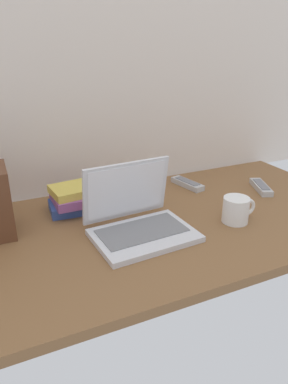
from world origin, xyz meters
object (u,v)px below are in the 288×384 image
at_px(remote_control_near, 187,184).
at_px(remote_control_far, 261,187).
at_px(laptop, 138,219).
at_px(coffee_mug, 236,209).
at_px(book_stack, 75,199).

xyz_separation_m(remote_control_near, remote_control_far, (0.26, -0.16, 0.00)).
bearing_deg(remote_control_far, remote_control_near, 148.04).
bearing_deg(laptop, remote_control_near, 37.93).
height_order(coffee_mug, remote_control_far, coffee_mug).
relative_size(remote_control_near, book_stack, 0.89).
bearing_deg(laptop, book_stack, 120.05).
distance_m(coffee_mug, remote_control_far, 0.33).
distance_m(remote_control_far, book_stack, 0.76).
xyz_separation_m(coffee_mug, remote_control_far, (0.27, 0.19, -0.03)).
distance_m(laptop, remote_control_far, 0.62).
bearing_deg(laptop, coffee_mug, -12.24).
bearing_deg(book_stack, coffee_mug, -33.66).
bearing_deg(remote_control_near, coffee_mug, -93.06).
bearing_deg(coffee_mug, remote_control_far, 33.98).
relative_size(laptop, coffee_mug, 2.58).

